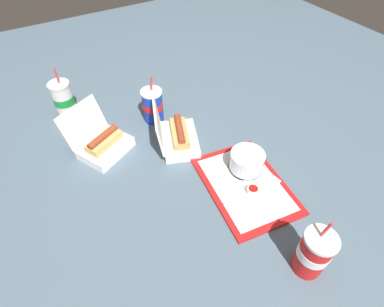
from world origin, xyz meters
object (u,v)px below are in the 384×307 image
clamshell_hotdog_corner (177,136)px  soda_cup_right (64,100)px  cake_container (247,162)px  ketchup_cup (253,190)px  soda_cup_center (313,253)px  soda_cup_front (153,105)px  plastic_fork (235,211)px  clamshell_hotdog_right (103,143)px  food_tray (245,185)px

clamshell_hotdog_corner → soda_cup_right: soda_cup_right is taller
cake_container → ketchup_cup: 0.11m
soda_cup_center → soda_cup_right: bearing=20.9°
ketchup_cup → soda_cup_front: soda_cup_front is taller
cake_container → clamshell_hotdog_corner: 0.29m
plastic_fork → clamshell_hotdog_right: size_ratio=0.43×
clamshell_hotdog_corner → soda_cup_center: soda_cup_center is taller
soda_cup_center → soda_cup_front: bearing=5.9°
food_tray → cake_container: (0.06, -0.05, 0.04)m
clamshell_hotdog_corner → clamshell_hotdog_right: size_ratio=0.98×
ketchup_cup → soda_cup_front: bearing=11.5°
clamshell_hotdog_right → soda_cup_center: size_ratio=1.16×
plastic_fork → soda_cup_right: (0.79, 0.33, 0.07)m
soda_cup_center → food_tray: bearing=-5.3°
soda_cup_front → cake_container: bearing=-160.1°
soda_cup_front → clamshell_hotdog_right: bearing=106.7°
soda_cup_front → soda_cup_right: bearing=54.7°
cake_container → soda_cup_front: (0.44, 0.16, 0.03)m
cake_container → soda_cup_right: soda_cup_right is taller
plastic_fork → ketchup_cup: bearing=-85.9°
food_tray → soda_cup_center: soda_cup_center is taller
cake_container → plastic_fork: cake_container is taller
clamshell_hotdog_corner → soda_cup_center: 0.63m
cake_container → plastic_fork: 0.20m
ketchup_cup → clamshell_hotdog_right: bearing=37.9°
ketchup_cup → cake_container: bearing=-26.0°
clamshell_hotdog_corner → plastic_fork: bearing=-179.7°
clamshell_hotdog_corner → ketchup_cup: bearing=-164.5°
ketchup_cup → clamshell_hotdog_corner: 0.36m
ketchup_cup → clamshell_hotdog_right: size_ratio=0.16×
soda_cup_center → ketchup_cup: bearing=-5.3°
ketchup_cup → plastic_fork: 0.10m
food_tray → soda_cup_right: size_ratio=1.80×
soda_cup_center → soda_cup_front: soda_cup_center is taller
food_tray → clamshell_hotdog_corner: (0.31, 0.10, 0.03)m
soda_cup_right → soda_cup_front: bearing=-125.3°
cake_container → soda_cup_front: 0.47m
clamshell_hotdog_corner → clamshell_hotdog_right: bearing=66.7°
soda_cup_right → clamshell_hotdog_corner: bearing=-141.7°
food_tray → soda_cup_center: (-0.32, 0.03, 0.08)m
cake_container → soda_cup_right: bearing=35.5°
plastic_fork → soda_cup_center: 0.26m
food_tray → cake_container: 0.09m
cake_container → ketchup_cup: size_ratio=3.13×
clamshell_hotdog_corner → soda_cup_right: (0.41, 0.32, 0.04)m
plastic_fork → food_tray: bearing=-67.3°
food_tray → clamshell_hotdog_corner: bearing=18.1°
cake_container → soda_cup_center: size_ratio=0.57×
clamshell_hotdog_corner → clamshell_hotdog_right: 0.29m
soda_cup_center → clamshell_hotdog_right: bearing=24.5°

